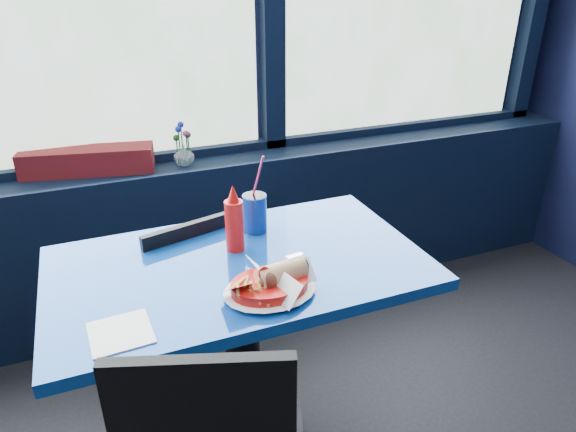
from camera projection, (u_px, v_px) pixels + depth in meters
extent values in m
cube|color=black|center=(127.00, 250.00, 2.44)|extent=(5.00, 0.26, 0.80)
cube|color=black|center=(113.00, 164.00, 2.33)|extent=(4.80, 0.08, 0.06)
cylinder|color=black|center=(247.00, 426.00, 1.98)|extent=(0.44, 0.44, 0.03)
cylinder|color=black|center=(244.00, 360.00, 1.84)|extent=(0.12, 0.12, 0.68)
cube|color=navy|center=(239.00, 268.00, 1.67)|extent=(1.20, 0.70, 0.04)
cube|color=black|center=(198.00, 294.00, 2.13)|extent=(0.44, 0.44, 0.03)
cube|color=black|center=(192.00, 272.00, 1.88)|extent=(0.34, 0.11, 0.40)
cylinder|color=black|center=(215.00, 304.00, 2.41)|extent=(0.02, 0.02, 0.37)
cylinder|color=black|center=(251.00, 338.00, 2.19)|extent=(0.02, 0.02, 0.37)
cylinder|color=black|center=(153.00, 329.00, 2.25)|extent=(0.02, 0.02, 0.37)
cylinder|color=black|center=(185.00, 369.00, 2.02)|extent=(0.02, 0.02, 0.37)
cube|color=maroon|center=(88.00, 161.00, 2.23)|extent=(0.57, 0.25, 0.11)
imported|color=silver|center=(184.00, 155.00, 2.32)|extent=(0.10, 0.10, 0.09)
cylinder|color=#1E5919|center=(180.00, 149.00, 2.30)|extent=(0.01, 0.01, 0.15)
sphere|color=#1D2EAE|center=(178.00, 129.00, 2.26)|extent=(0.03, 0.03, 0.03)
cylinder|color=#1E5919|center=(187.00, 151.00, 2.31)|extent=(0.01, 0.01, 0.13)
sphere|color=#D93F82|center=(186.00, 134.00, 2.27)|extent=(0.03, 0.03, 0.03)
cylinder|color=#1E5919|center=(183.00, 146.00, 2.32)|extent=(0.01, 0.01, 0.17)
sphere|color=#1D2EAE|center=(181.00, 125.00, 2.27)|extent=(0.03, 0.03, 0.03)
cylinder|color=#1E5919|center=(178.00, 153.00, 2.32)|extent=(0.01, 0.01, 0.11)
sphere|color=#1E5919|center=(176.00, 138.00, 2.29)|extent=(0.03, 0.03, 0.03)
cylinder|color=#1E5919|center=(189.00, 151.00, 2.33)|extent=(0.01, 0.01, 0.12)
sphere|color=#1E5919|center=(188.00, 135.00, 2.29)|extent=(0.03, 0.03, 0.03)
cylinder|color=red|center=(270.00, 287.00, 1.49)|extent=(0.29, 0.29, 0.04)
cylinder|color=white|center=(270.00, 290.00, 1.50)|extent=(0.27, 0.27, 0.00)
cylinder|color=silver|center=(295.00, 267.00, 1.54)|extent=(0.07, 0.08, 0.08)
sphere|color=brown|center=(268.00, 281.00, 1.46)|extent=(0.05, 0.05, 0.05)
cylinder|color=red|center=(264.00, 274.00, 1.46)|extent=(0.04, 0.04, 0.01)
cylinder|color=red|center=(235.00, 226.00, 1.70)|extent=(0.06, 0.06, 0.18)
cone|color=red|center=(233.00, 193.00, 1.65)|extent=(0.04, 0.04, 0.06)
cylinder|color=navy|center=(255.00, 213.00, 1.84)|extent=(0.09, 0.09, 0.14)
cylinder|color=black|center=(254.00, 196.00, 1.81)|extent=(0.08, 0.08, 0.01)
cylinder|color=#D62D60|center=(257.00, 180.00, 1.78)|extent=(0.04, 0.06, 0.19)
cube|color=white|center=(121.00, 333.00, 1.34)|extent=(0.16, 0.16, 0.00)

